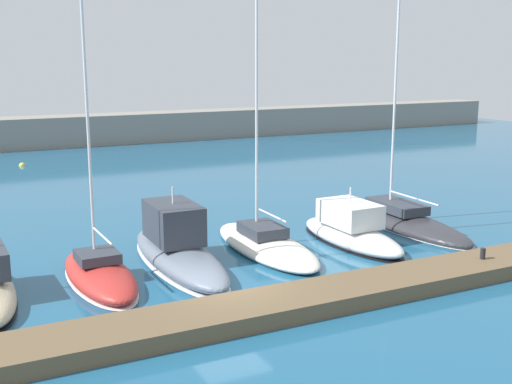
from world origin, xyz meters
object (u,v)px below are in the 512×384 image
object	(u,v)px
sailboat_ivory_fifth	(265,242)
motorboat_white_sixth	(351,231)
dock_bollard	(483,254)
mooring_buoy_yellow	(22,166)
sailboat_charcoal_seventh	(400,219)
sailboat_red_third	(100,274)
motorboat_slate_fourth	(177,248)

from	to	relation	value
sailboat_ivory_fifth	motorboat_white_sixth	xyz separation A→B (m)	(4.03, -0.73, 0.20)
dock_bollard	mooring_buoy_yellow	bearing A→B (deg)	109.88
sailboat_charcoal_seventh	sailboat_red_third	bearing A→B (deg)	97.56
motorboat_white_sixth	sailboat_charcoal_seventh	bearing A→B (deg)	-70.18
sailboat_ivory_fifth	dock_bollard	xyz separation A→B (m)	(6.19, -6.61, 0.44)
motorboat_slate_fourth	sailboat_charcoal_seventh	distance (m)	12.32
mooring_buoy_yellow	motorboat_white_sixth	bearing A→B (deg)	-70.17
sailboat_charcoal_seventh	mooring_buoy_yellow	size ratio (longest dim) A/B	40.92
sailboat_ivory_fifth	dock_bollard	distance (m)	9.07
sailboat_red_third	motorboat_slate_fourth	world-z (taller)	sailboat_red_third
sailboat_ivory_fifth	sailboat_charcoal_seventh	xyz separation A→B (m)	(8.14, 0.85, -0.07)
sailboat_red_third	sailboat_charcoal_seventh	bearing A→B (deg)	-84.86
motorboat_white_sixth	dock_bollard	distance (m)	6.27
sailboat_red_third	dock_bollard	xyz separation A→B (m)	(13.73, -5.78, 0.48)
sailboat_ivory_fifth	sailboat_red_third	bearing A→B (deg)	97.41
mooring_buoy_yellow	dock_bollard	world-z (taller)	dock_bollard
sailboat_charcoal_seventh	dock_bollard	size ratio (longest dim) A/B	46.56
dock_bollard	sailboat_red_third	bearing A→B (deg)	157.17
mooring_buoy_yellow	motorboat_slate_fourth	bearing A→B (deg)	-85.18
sailboat_ivory_fifth	dock_bollard	size ratio (longest dim) A/B	38.26
dock_bollard	sailboat_charcoal_seventh	bearing A→B (deg)	75.34
motorboat_slate_fourth	dock_bollard	distance (m)	12.22
mooring_buoy_yellow	sailboat_charcoal_seventh	bearing A→B (deg)	-62.12
motorboat_white_sixth	mooring_buoy_yellow	size ratio (longest dim) A/B	13.83
sailboat_red_third	dock_bollard	distance (m)	14.90
sailboat_red_third	sailboat_charcoal_seventh	world-z (taller)	sailboat_charcoal_seventh
sailboat_ivory_fifth	sailboat_charcoal_seventh	distance (m)	8.19
motorboat_slate_fourth	motorboat_white_sixth	world-z (taller)	motorboat_slate_fourth
sailboat_ivory_fifth	mooring_buoy_yellow	size ratio (longest dim) A/B	33.62
mooring_buoy_yellow	dock_bollard	bearing A→B (deg)	-70.12
sailboat_charcoal_seventh	mooring_buoy_yellow	xyz separation A→B (m)	(-14.70, 27.79, -0.29)
motorboat_white_sixth	sailboat_red_third	bearing A→B (deg)	89.35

